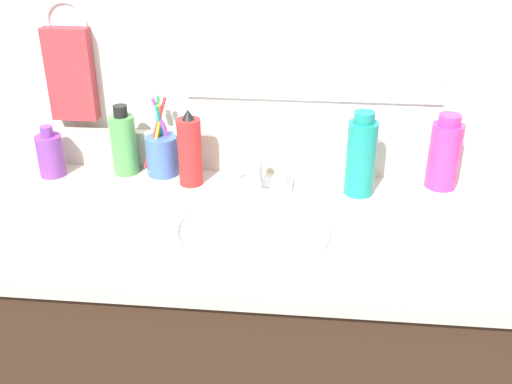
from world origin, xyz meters
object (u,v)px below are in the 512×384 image
at_px(bottle_cream_purple, 50,154).
at_px(cup_blue_plastic, 162,152).
at_px(hand_towel, 71,74).
at_px(bottle_mouthwash_teal, 361,156).
at_px(soap_bar, 490,186).
at_px(faucet, 258,176).
at_px(bottle_spray_red, 190,151).
at_px(bottle_soap_pink, 445,154).
at_px(bottle_toner_green, 124,143).

distance_m(bottle_cream_purple, cup_blue_plastic, 0.26).
bearing_deg(hand_towel, bottle_mouthwash_teal, -9.67).
relative_size(hand_towel, cup_blue_plastic, 1.12).
height_order(hand_towel, soap_bar, hand_towel).
height_order(hand_towel, faucet, hand_towel).
height_order(bottle_spray_red, cup_blue_plastic, cup_blue_plastic).
bearing_deg(bottle_spray_red, bottle_mouthwash_teal, -1.44).
xyz_separation_m(hand_towel, bottle_cream_purple, (-0.04, -0.09, -0.17)).
xyz_separation_m(cup_blue_plastic, soap_bar, (0.76, -0.02, -0.04)).
bearing_deg(bottle_soap_pink, bottle_spray_red, -175.72).
height_order(bottle_toner_green, cup_blue_plastic, cup_blue_plastic).
distance_m(hand_towel, bottle_mouthwash_teal, 0.71).
bearing_deg(cup_blue_plastic, bottle_spray_red, -29.87).
relative_size(bottle_spray_red, soap_bar, 2.84).
height_order(bottle_soap_pink, bottle_spray_red, bottle_spray_red).
distance_m(bottle_soap_pink, bottle_mouthwash_teal, 0.20).
bearing_deg(hand_towel, bottle_soap_pink, -4.18).
distance_m(bottle_mouthwash_teal, soap_bar, 0.31).
relative_size(bottle_soap_pink, bottle_toner_green, 1.03).
distance_m(bottle_toner_green, cup_blue_plastic, 0.09).
height_order(bottle_spray_red, soap_bar, bottle_spray_red).
bearing_deg(faucet, bottle_soap_pink, 6.45).
relative_size(hand_towel, bottle_cream_purple, 1.78).
xyz_separation_m(faucet, bottle_cream_purple, (-0.49, 0.02, 0.02)).
xyz_separation_m(bottle_mouthwash_teal, soap_bar, (0.30, 0.04, -0.08)).
bearing_deg(bottle_soap_pink, hand_towel, 175.82).
distance_m(bottle_cream_purple, bottle_mouthwash_teal, 0.72).
distance_m(bottle_soap_pink, soap_bar, 0.13).
bearing_deg(faucet, bottle_cream_purple, 178.03).
bearing_deg(cup_blue_plastic, bottle_toner_green, -179.34).
height_order(bottle_mouthwash_teal, soap_bar, bottle_mouthwash_teal).
bearing_deg(hand_towel, bottle_toner_green, -25.44).
bearing_deg(faucet, cup_blue_plastic, 168.10).
distance_m(hand_towel, cup_blue_plastic, 0.28).
height_order(bottle_cream_purple, bottle_mouthwash_teal, bottle_mouthwash_teal).
bearing_deg(bottle_soap_pink, faucet, -173.55).
relative_size(bottle_soap_pink, bottle_spray_red, 0.96).
bearing_deg(bottle_mouthwash_teal, faucet, 178.66).
relative_size(bottle_toner_green, cup_blue_plastic, 0.86).
bearing_deg(bottle_toner_green, faucet, -8.48).
bearing_deg(soap_bar, bottle_soap_pink, 172.88).
bearing_deg(bottle_spray_red, bottle_cream_purple, 177.86).
xyz_separation_m(faucet, bottle_spray_red, (-0.16, 0.00, 0.05)).
bearing_deg(cup_blue_plastic, soap_bar, -1.15).
xyz_separation_m(bottle_soap_pink, bottle_spray_red, (-0.57, -0.04, 0.00)).
distance_m(faucet, bottle_soap_pink, 0.43).
xyz_separation_m(bottle_spray_red, soap_bar, (0.68, 0.03, -0.07)).
distance_m(hand_towel, bottle_cream_purple, 0.20).
height_order(faucet, bottle_toner_green, bottle_toner_green).
xyz_separation_m(hand_towel, bottle_toner_green, (0.13, -0.06, -0.14)).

